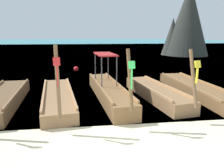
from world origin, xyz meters
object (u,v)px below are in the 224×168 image
(longtail_boat_yellow_ribbon, at_px, (156,93))
(mooring_buoy_near, at_px, (76,69))
(longtail_boat_blue_ribbon, at_px, (195,89))
(longtail_boat_pink_ribbon, at_px, (4,99))
(longtail_boat_green_ribbon, at_px, (109,91))
(karst_rock, at_px, (186,21))
(longtail_boat_red_ribbon, at_px, (58,97))

(longtail_boat_yellow_ribbon, bearing_deg, mooring_buoy_near, 117.03)
(longtail_boat_yellow_ribbon, relative_size, longtail_boat_blue_ribbon, 0.82)
(longtail_boat_pink_ribbon, xyz_separation_m, mooring_buoy_near, (2.74, 8.27, -0.08))
(longtail_boat_blue_ribbon, bearing_deg, mooring_buoy_near, 130.48)
(mooring_buoy_near, bearing_deg, longtail_boat_green_ribbon, -76.39)
(karst_rock, distance_m, mooring_buoy_near, 19.55)
(longtail_boat_red_ribbon, distance_m, mooring_buoy_near, 8.19)
(longtail_boat_green_ribbon, height_order, mooring_buoy_near, longtail_boat_green_ribbon)
(longtail_boat_green_ribbon, height_order, karst_rock, karst_rock)
(longtail_boat_red_ribbon, relative_size, mooring_buoy_near, 14.93)
(longtail_boat_pink_ribbon, relative_size, longtail_boat_yellow_ribbon, 1.01)
(longtail_boat_red_ribbon, bearing_deg, longtail_boat_pink_ribbon, -177.71)
(mooring_buoy_near, bearing_deg, karst_rock, 38.22)
(longtail_boat_pink_ribbon, height_order, mooring_buoy_near, longtail_boat_pink_ribbon)
(longtail_boat_red_ribbon, distance_m, longtail_boat_yellow_ribbon, 4.59)
(longtail_boat_red_ribbon, bearing_deg, karst_rock, 52.35)
(longtail_boat_green_ribbon, xyz_separation_m, longtail_boat_blue_ribbon, (4.55, 0.27, -0.12))
(longtail_boat_green_ribbon, bearing_deg, longtail_boat_pink_ribbon, -174.63)
(longtail_boat_red_ribbon, bearing_deg, longtail_boat_blue_ribbon, 5.13)
(longtail_boat_pink_ribbon, bearing_deg, longtail_boat_green_ribbon, 5.37)
(longtail_boat_green_ribbon, relative_size, longtail_boat_blue_ribbon, 0.96)
(longtail_boat_pink_ribbon, height_order, karst_rock, karst_rock)
(longtail_boat_blue_ribbon, height_order, mooring_buoy_near, longtail_boat_blue_ribbon)
(longtail_boat_blue_ribbon, distance_m, mooring_buoy_near, 9.93)
(longtail_boat_pink_ribbon, distance_m, longtail_boat_blue_ribbon, 9.22)
(longtail_boat_green_ribbon, distance_m, longtail_boat_blue_ribbon, 4.56)
(longtail_boat_pink_ribbon, bearing_deg, mooring_buoy_near, 71.65)
(mooring_buoy_near, bearing_deg, longtail_boat_blue_ribbon, -49.52)
(longtail_boat_green_ribbon, relative_size, karst_rock, 0.65)
(karst_rock, relative_size, mooring_buoy_near, 24.97)
(longtail_boat_blue_ribbon, bearing_deg, longtail_boat_red_ribbon, -174.87)
(longtail_boat_pink_ribbon, relative_size, longtail_boat_red_ribbon, 0.93)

